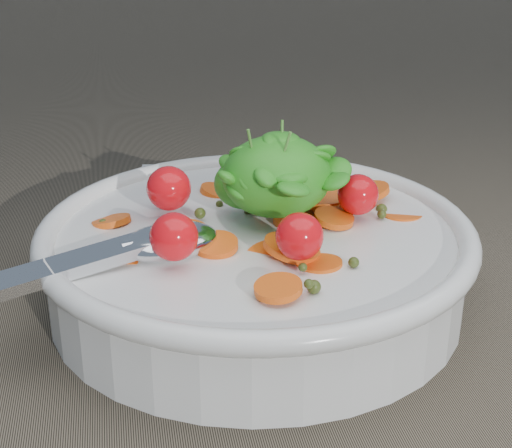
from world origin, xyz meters
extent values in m
plane|color=#6C604D|center=(0.00, 0.00, 0.00)|extent=(6.00, 6.00, 0.00)
cylinder|color=white|center=(-0.03, -0.01, 0.03)|extent=(0.26, 0.26, 0.05)
torus|color=white|center=(-0.03, -0.01, 0.05)|extent=(0.27, 0.27, 0.01)
cylinder|color=white|center=(-0.03, -0.01, 0.00)|extent=(0.13, 0.13, 0.01)
cylinder|color=brown|center=(-0.03, -0.01, 0.03)|extent=(0.24, 0.24, 0.04)
cylinder|color=orange|center=(-0.04, 0.07, 0.05)|extent=(0.04, 0.04, 0.02)
cylinder|color=orange|center=(0.02, 0.03, 0.05)|extent=(0.04, 0.04, 0.01)
cylinder|color=orange|center=(-0.07, -0.01, 0.05)|extent=(0.04, 0.04, 0.01)
cylinder|color=orange|center=(-0.06, -0.03, 0.05)|extent=(0.04, 0.04, 0.01)
cylinder|color=orange|center=(0.02, 0.00, 0.05)|extent=(0.03, 0.03, 0.01)
cylinder|color=orange|center=(-0.07, -0.01, 0.06)|extent=(0.04, 0.04, 0.01)
cylinder|color=orange|center=(-0.02, -0.04, 0.05)|extent=(0.05, 0.05, 0.01)
cylinder|color=orange|center=(0.06, 0.03, 0.06)|extent=(0.04, 0.04, 0.01)
cylinder|color=orange|center=(0.07, 0.01, 0.05)|extent=(0.04, 0.04, 0.01)
cylinder|color=orange|center=(0.03, 0.02, 0.05)|extent=(0.03, 0.03, 0.01)
cylinder|color=orange|center=(-0.07, -0.01, 0.05)|extent=(0.04, 0.04, 0.01)
cylinder|color=orange|center=(-0.12, 0.03, 0.05)|extent=(0.03, 0.03, 0.01)
cylinder|color=orange|center=(-0.03, -0.09, 0.06)|extent=(0.03, 0.03, 0.01)
cylinder|color=orange|center=(0.02, 0.07, 0.05)|extent=(0.03, 0.03, 0.01)
cylinder|color=orange|center=(0.00, -0.06, 0.05)|extent=(0.04, 0.04, 0.01)
cylinder|color=orange|center=(-0.10, -0.02, 0.05)|extent=(0.04, 0.04, 0.01)
cylinder|color=orange|center=(-0.01, -0.04, 0.05)|extent=(0.05, 0.05, 0.01)
cylinder|color=orange|center=(0.03, 0.05, 0.05)|extent=(0.04, 0.04, 0.01)
cylinder|color=orange|center=(0.00, 0.00, 0.05)|extent=(0.04, 0.04, 0.01)
sphere|color=#384517|center=(-0.06, 0.02, 0.06)|extent=(0.01, 0.01, 0.01)
sphere|color=#384517|center=(-0.02, -0.09, 0.06)|extent=(0.01, 0.01, 0.01)
sphere|color=#384517|center=(0.06, 0.00, 0.05)|extent=(0.01, 0.01, 0.01)
sphere|color=#384517|center=(-0.01, -0.07, 0.05)|extent=(0.01, 0.01, 0.01)
sphere|color=#384517|center=(-0.03, 0.03, 0.05)|extent=(0.01, 0.01, 0.01)
sphere|color=#384517|center=(-0.01, 0.03, 0.05)|extent=(0.01, 0.01, 0.01)
sphere|color=#384517|center=(0.00, 0.04, 0.05)|extent=(0.01, 0.01, 0.01)
sphere|color=#384517|center=(0.00, -0.03, 0.05)|extent=(0.01, 0.01, 0.01)
sphere|color=#384517|center=(0.02, -0.06, 0.05)|extent=(0.01, 0.01, 0.01)
sphere|color=#384517|center=(-0.12, 0.02, 0.05)|extent=(0.01, 0.01, 0.01)
sphere|color=#384517|center=(-0.04, 0.04, 0.05)|extent=(0.01, 0.01, 0.01)
sphere|color=#384517|center=(0.06, 0.01, 0.05)|extent=(0.01, 0.01, 0.01)
sphere|color=#384517|center=(-0.01, -0.09, 0.05)|extent=(0.01, 0.01, 0.01)
sphere|color=#384517|center=(0.03, 0.06, 0.05)|extent=(0.01, 0.01, 0.01)
sphere|color=red|center=(0.04, 0.00, 0.07)|extent=(0.03, 0.03, 0.03)
sphere|color=red|center=(0.00, 0.06, 0.07)|extent=(0.03, 0.03, 0.03)
sphere|color=red|center=(-0.08, 0.03, 0.07)|extent=(0.03, 0.03, 0.03)
sphere|color=red|center=(-0.08, -0.04, 0.07)|extent=(0.03, 0.03, 0.03)
sphere|color=red|center=(-0.01, -0.06, 0.07)|extent=(0.03, 0.03, 0.03)
ellipsoid|color=green|center=(-0.01, 0.00, 0.08)|extent=(0.07, 0.06, 0.05)
ellipsoid|color=green|center=(-0.03, 0.02, 0.07)|extent=(0.04, 0.04, 0.03)
ellipsoid|color=green|center=(0.02, -0.02, 0.08)|extent=(0.03, 0.03, 0.02)
ellipsoid|color=green|center=(-0.02, 0.02, 0.09)|extent=(0.03, 0.03, 0.02)
ellipsoid|color=green|center=(0.00, 0.01, 0.09)|extent=(0.03, 0.03, 0.02)
ellipsoid|color=green|center=(-0.03, -0.01, 0.09)|extent=(0.02, 0.02, 0.03)
ellipsoid|color=green|center=(-0.01, 0.01, 0.11)|extent=(0.03, 0.03, 0.01)
ellipsoid|color=green|center=(0.00, 0.01, 0.10)|extent=(0.02, 0.02, 0.02)
ellipsoid|color=green|center=(-0.04, -0.01, 0.08)|extent=(0.02, 0.03, 0.01)
ellipsoid|color=green|center=(-0.01, 0.01, 0.10)|extent=(0.02, 0.02, 0.02)
ellipsoid|color=green|center=(-0.02, -0.02, 0.09)|extent=(0.03, 0.03, 0.02)
ellipsoid|color=green|center=(-0.04, -0.01, 0.09)|extent=(0.02, 0.02, 0.02)
ellipsoid|color=green|center=(0.01, 0.03, 0.09)|extent=(0.02, 0.02, 0.01)
ellipsoid|color=green|center=(0.02, 0.00, 0.08)|extent=(0.03, 0.03, 0.03)
ellipsoid|color=green|center=(-0.02, 0.01, 0.10)|extent=(0.03, 0.03, 0.02)
ellipsoid|color=green|center=(0.02, 0.01, 0.09)|extent=(0.03, 0.02, 0.02)
ellipsoid|color=green|center=(-0.01, -0.02, 0.09)|extent=(0.03, 0.03, 0.02)
ellipsoid|color=green|center=(0.00, 0.00, 0.10)|extent=(0.03, 0.03, 0.02)
ellipsoid|color=green|center=(-0.03, 0.01, 0.10)|extent=(0.03, 0.02, 0.02)
ellipsoid|color=green|center=(-0.02, 0.02, 0.09)|extent=(0.03, 0.03, 0.02)
ellipsoid|color=green|center=(0.00, -0.01, 0.08)|extent=(0.03, 0.03, 0.02)
ellipsoid|color=green|center=(-0.04, 0.02, 0.09)|extent=(0.02, 0.02, 0.02)
ellipsoid|color=green|center=(0.01, 0.00, 0.10)|extent=(0.03, 0.02, 0.02)
ellipsoid|color=green|center=(-0.01, -0.03, 0.09)|extent=(0.03, 0.02, 0.01)
ellipsoid|color=green|center=(-0.01, 0.01, 0.10)|extent=(0.02, 0.03, 0.02)
ellipsoid|color=green|center=(0.00, -0.01, 0.09)|extent=(0.03, 0.03, 0.01)
cylinder|color=#4C8C33|center=(-0.01, 0.01, 0.09)|extent=(0.00, 0.01, 0.04)
cylinder|color=#4C8C33|center=(-0.03, 0.00, 0.09)|extent=(0.01, 0.01, 0.04)
cylinder|color=#4C8C33|center=(-0.01, -0.01, 0.09)|extent=(0.01, 0.01, 0.04)
ellipsoid|color=silver|center=(-0.08, -0.02, 0.06)|extent=(0.07, 0.06, 0.02)
cube|color=silver|center=(-0.13, -0.04, 0.06)|extent=(0.12, 0.06, 0.02)
cylinder|color=silver|center=(-0.10, -0.03, 0.06)|extent=(0.02, 0.02, 0.01)
cube|color=white|center=(-0.02, 0.18, 0.00)|extent=(0.19, 0.17, 0.01)
camera|label=1|loc=(-0.11, -0.45, 0.25)|focal=55.00mm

